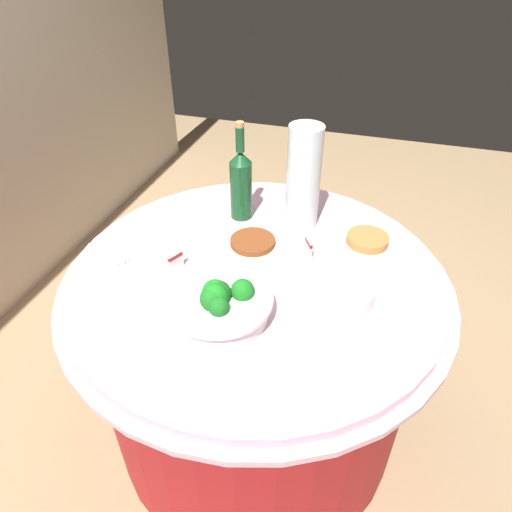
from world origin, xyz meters
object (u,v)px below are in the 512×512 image
(food_plate_peanuts, at_px, (367,242))
(label_placard_front, at_px, (309,246))
(wine_bottle, at_px, (241,183))
(food_plate_stir_fry, at_px, (253,244))
(broccoli_bowl, at_px, (219,303))
(label_placard_mid, at_px, (176,260))
(decorative_fruit_vase, at_px, (303,180))
(serving_tongs, at_px, (110,253))
(plate_stack, at_px, (336,289))

(food_plate_peanuts, xyz_separation_m, label_placard_front, (-0.10, 0.17, 0.02))
(wine_bottle, distance_m, food_plate_stir_fry, 0.22)
(broccoli_bowl, relative_size, label_placard_mid, 5.09)
(food_plate_peanuts, distance_m, label_placard_front, 0.20)
(label_placard_front, relative_size, label_placard_mid, 1.00)
(decorative_fruit_vase, relative_size, food_plate_stir_fry, 1.55)
(broccoli_bowl, height_order, wine_bottle, wine_bottle)
(serving_tongs, xyz_separation_m, food_plate_stir_fry, (0.17, -0.41, 0.01))
(food_plate_peanuts, bearing_deg, decorative_fruit_vase, 72.19)
(wine_bottle, xyz_separation_m, label_placard_mid, (-0.34, 0.09, -0.10))
(plate_stack, distance_m, food_plate_stir_fry, 0.32)
(plate_stack, height_order, label_placard_mid, label_placard_mid)
(wine_bottle, relative_size, food_plate_peanuts, 1.53)
(decorative_fruit_vase, xyz_separation_m, label_placard_front, (-0.17, -0.06, -0.13))
(serving_tongs, height_order, food_plate_stir_fry, food_plate_stir_fry)
(food_plate_stir_fry, relative_size, label_placard_front, 4.00)
(decorative_fruit_vase, bearing_deg, plate_stack, -152.50)
(plate_stack, height_order, serving_tongs, plate_stack)
(broccoli_bowl, relative_size, wine_bottle, 0.83)
(serving_tongs, distance_m, food_plate_stir_fry, 0.44)
(plate_stack, height_order, decorative_fruit_vase, decorative_fruit_vase)
(food_plate_peanuts, relative_size, label_placard_mid, 4.00)
(decorative_fruit_vase, bearing_deg, food_plate_peanuts, -107.81)
(broccoli_bowl, distance_m, label_placard_front, 0.37)
(plate_stack, bearing_deg, decorative_fruit_vase, 27.50)
(food_plate_peanuts, bearing_deg, broccoli_bowl, 142.25)
(serving_tongs, bearing_deg, label_placard_front, -73.06)
(label_placard_front, bearing_deg, broccoli_bowl, 153.58)
(wine_bottle, bearing_deg, serving_tongs, 136.11)
(serving_tongs, distance_m, label_placard_front, 0.61)
(serving_tongs, relative_size, label_placard_mid, 2.98)
(wine_bottle, height_order, serving_tongs, wine_bottle)
(food_plate_peanuts, height_order, label_placard_front, label_placard_front)
(food_plate_stir_fry, bearing_deg, label_placard_mid, 133.00)
(plate_stack, distance_m, wine_bottle, 0.51)
(decorative_fruit_vase, height_order, food_plate_stir_fry, decorative_fruit_vase)
(decorative_fruit_vase, bearing_deg, label_placard_front, -159.99)
(broccoli_bowl, distance_m, food_plate_stir_fry, 0.32)
(decorative_fruit_vase, distance_m, food_plate_peanuts, 0.28)
(serving_tongs, xyz_separation_m, label_placard_front, (0.18, -0.59, 0.03))
(wine_bottle, relative_size, label_placard_front, 6.11)
(food_plate_peanuts, distance_m, label_placard_mid, 0.60)
(broccoli_bowl, xyz_separation_m, wine_bottle, (0.48, 0.10, 0.08))
(wine_bottle, bearing_deg, food_plate_stir_fry, -150.87)
(serving_tongs, distance_m, label_placard_mid, 0.23)
(decorative_fruit_vase, bearing_deg, serving_tongs, 123.82)
(broccoli_bowl, xyz_separation_m, plate_stack, (0.17, -0.28, -0.02))
(broccoli_bowl, relative_size, plate_stack, 1.33)
(broccoli_bowl, bearing_deg, food_plate_stir_fry, 1.87)
(plate_stack, xyz_separation_m, food_plate_peanuts, (0.26, -0.06, -0.01))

